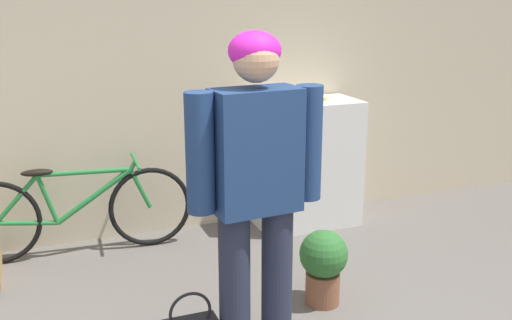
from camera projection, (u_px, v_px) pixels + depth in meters
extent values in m
cube|color=beige|center=(135.00, 72.00, 4.54)|extent=(8.00, 0.06, 2.60)
cube|color=white|center=(209.00, 184.00, 4.96)|extent=(0.08, 0.01, 0.12)
cube|color=white|center=(306.00, 163.00, 4.95)|extent=(0.84, 0.48, 1.05)
cylinder|color=#23283D|center=(235.00, 288.00, 3.09)|extent=(0.16, 0.16, 0.83)
cylinder|color=#23283D|center=(277.00, 280.00, 3.17)|extent=(0.16, 0.16, 0.83)
cube|color=navy|center=(256.00, 151.00, 2.94)|extent=(0.45, 0.25, 0.62)
cylinder|color=navy|center=(200.00, 153.00, 2.83)|extent=(0.14, 0.14, 0.59)
cylinder|color=navy|center=(308.00, 143.00, 3.03)|extent=(0.14, 0.14, 0.59)
sphere|color=tan|center=(256.00, 59.00, 2.82)|extent=(0.22, 0.22, 0.22)
ellipsoid|color=#D11EAD|center=(255.00, 51.00, 2.82)|extent=(0.26, 0.23, 0.19)
torus|color=black|center=(150.00, 207.00, 4.55)|extent=(0.62, 0.07, 0.62)
cylinder|color=#237A38|center=(27.00, 223.00, 4.30)|extent=(0.42, 0.06, 0.08)
cylinder|color=#237A38|center=(16.00, 199.00, 4.23)|extent=(0.33, 0.05, 0.35)
cylinder|color=#237A38|center=(48.00, 200.00, 4.30)|extent=(0.14, 0.04, 0.38)
cylinder|color=#237A38|center=(94.00, 196.00, 4.40)|extent=(0.57, 0.07, 0.39)
cylinder|color=#237A38|center=(85.00, 172.00, 4.33)|extent=(0.65, 0.07, 0.05)
cylinder|color=#237A38|center=(140.00, 188.00, 4.49)|extent=(0.16, 0.04, 0.32)
cylinder|color=#237A38|center=(133.00, 165.00, 4.43)|extent=(0.07, 0.04, 0.08)
cylinder|color=#237A38|center=(136.00, 161.00, 4.43)|extent=(0.05, 0.46, 0.02)
ellipsoid|color=black|center=(37.00, 173.00, 4.23)|extent=(0.22, 0.09, 0.05)
ellipsoid|color=#EAD64C|center=(310.00, 99.00, 4.77)|extent=(0.16, 0.04, 0.04)
ellipsoid|color=#EAD64C|center=(298.00, 100.00, 4.75)|extent=(0.14, 0.09, 0.03)
ellipsoid|color=#EAD64C|center=(320.00, 98.00, 4.82)|extent=(0.14, 0.09, 0.03)
sphere|color=brown|center=(291.00, 100.00, 4.74)|extent=(0.02, 0.02, 0.02)
torus|color=black|center=(190.00, 312.00, 3.05)|extent=(0.22, 0.02, 0.22)
cylinder|color=brown|center=(322.00, 288.00, 3.75)|extent=(0.21, 0.21, 0.20)
sphere|color=#2D6B2D|center=(324.00, 254.00, 3.68)|extent=(0.30, 0.30, 0.30)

